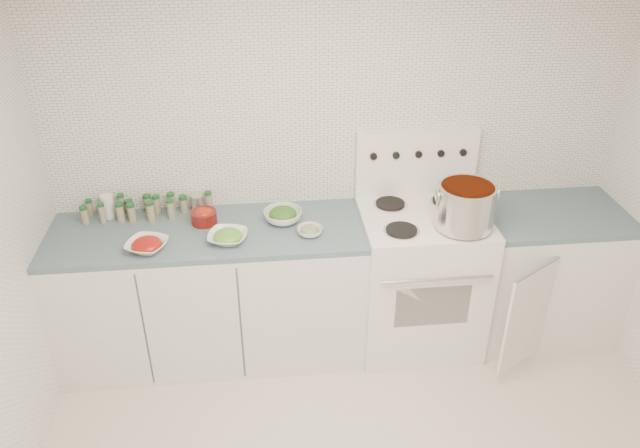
{
  "coord_description": "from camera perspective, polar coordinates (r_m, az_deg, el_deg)",
  "views": [
    {
      "loc": [
        -0.49,
        -1.99,
        2.78
      ],
      "look_at": [
        -0.16,
        1.14,
        0.93
      ],
      "focal_mm": 35.0,
      "sensor_mm": 36.0,
      "label": 1
    }
  ],
  "objects": [
    {
      "name": "bowl_broccoli",
      "position": [
        3.73,
        -3.4,
        0.81
      ],
      "size": [
        0.24,
        0.24,
        0.09
      ],
      "color": "white",
      "rests_on": "counter_left"
    },
    {
      "name": "spice_cluster",
      "position": [
        3.91,
        -15.82,
        1.46
      ],
      "size": [
        0.77,
        0.16,
        0.13
      ],
      "color": "gray",
      "rests_on": "counter_left"
    },
    {
      "name": "counter_right",
      "position": [
        4.32,
        19.61,
        -4.22
      ],
      "size": [
        0.89,
        0.84,
        0.9
      ],
      "color": "white",
      "rests_on": "ground"
    },
    {
      "name": "bowl_tomato",
      "position": [
        3.59,
        -15.55,
        -1.86
      ],
      "size": [
        0.28,
        0.28,
        0.07
      ],
      "color": "white",
      "rests_on": "counter_left"
    },
    {
      "name": "room_walls",
      "position": [
        2.38,
        6.67,
        -0.67
      ],
      "size": [
        3.54,
        3.04,
        2.52
      ],
      "color": "white",
      "rests_on": "ground"
    },
    {
      "name": "bowl_zucchini",
      "position": [
        3.6,
        -0.93,
        -0.61
      ],
      "size": [
        0.17,
        0.17,
        0.06
      ],
      "color": "white",
      "rests_on": "counter_left"
    },
    {
      "name": "tin_can",
      "position": [
        3.91,
        -11.16,
        1.92
      ],
      "size": [
        0.08,
        0.08,
        0.1
      ],
      "primitive_type": "cylinder",
      "rotation": [
        0.0,
        0.0,
        -0.03
      ],
      "color": "#B6AD9A",
      "rests_on": "counter_left"
    },
    {
      "name": "salt_canister",
      "position": [
        3.97,
        -18.8,
        1.55
      ],
      "size": [
        0.07,
        0.07,
        0.15
      ],
      "primitive_type": "cylinder",
      "rotation": [
        0.0,
        0.0,
        -0.01
      ],
      "color": "white",
      "rests_on": "counter_left"
    },
    {
      "name": "stock_pot",
      "position": [
        3.64,
        13.17,
        1.75
      ],
      "size": [
        0.36,
        0.33,
        0.25
      ],
      "rotation": [
        0.0,
        0.0,
        0.15
      ],
      "color": "silver",
      "rests_on": "stove"
    },
    {
      "name": "bowl_pepper",
      "position": [
        3.77,
        -10.57,
        0.72
      ],
      "size": [
        0.15,
        0.15,
        0.1
      ],
      "color": "#58120F",
      "rests_on": "counter_left"
    },
    {
      "name": "stove",
      "position": [
        4.03,
        9.02,
        -4.58
      ],
      "size": [
        0.76,
        0.7,
        1.36
      ],
      "color": "white",
      "rests_on": "ground"
    },
    {
      "name": "counter_left",
      "position": [
        3.95,
        -9.79,
        -6.22
      ],
      "size": [
        1.85,
        0.62,
        0.9
      ],
      "color": "white",
      "rests_on": "ground"
    },
    {
      "name": "bowl_snowpea",
      "position": [
        3.57,
        -8.44,
        -1.15
      ],
      "size": [
        0.26,
        0.26,
        0.07
      ],
      "color": "white",
      "rests_on": "counter_left"
    }
  ]
}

